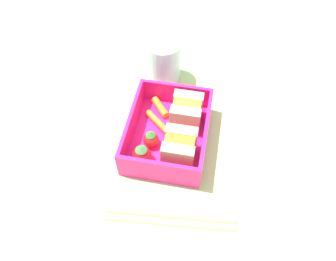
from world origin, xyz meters
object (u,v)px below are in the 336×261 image
sandwich_left (187,112)px  carrot_stick_left (157,122)px  strawberry_left (142,155)px  drinking_glass (163,61)px  chopstick_pair (170,219)px  carrot_stick_far_left (160,107)px  strawberry_far_left (151,139)px  sandwich_center_left (179,148)px

sandwich_left → carrot_stick_left: size_ratio=0.98×
sandwich_left → strawberry_left: 10.63cm
carrot_stick_left → drinking_glass: 12.64cm
strawberry_left → chopstick_pair: bearing=35.9°
strawberry_left → carrot_stick_far_left: bearing=176.3°
sandwich_left → carrot_stick_left: 5.30cm
strawberry_far_left → carrot_stick_left: bearing=178.5°
strawberry_left → sandwich_center_left: bearing=108.2°
sandwich_left → chopstick_pair: bearing=1.6°
carrot_stick_far_left → drinking_glass: bearing=-172.3°
sandwich_center_left → carrot_stick_left: (-5.79, -4.73, -1.92)cm
drinking_glass → sandwich_center_left: bearing=18.6°
carrot_stick_left → strawberry_left: size_ratio=1.46×
chopstick_pair → carrot_stick_left: bearing=-161.9°
strawberry_far_left → chopstick_pair: 12.96cm
sandwich_center_left → chopstick_pair: size_ratio=0.27×
sandwich_center_left → strawberry_far_left: sandwich_center_left is taller
strawberry_left → drinking_glass: size_ratio=0.43×
sandwich_left → sandwich_center_left: size_ratio=1.00×
strawberry_left → chopstick_pair: (8.32, 6.03, -2.49)cm
sandwich_left → chopstick_pair: (17.35, 0.48, -3.31)cm
sandwich_left → strawberry_left: sandwich_left is taller
chopstick_pair → drinking_glass: drinking_glass is taller
sandwich_left → carrot_stick_far_left: bearing=-109.8°
carrot_stick_far_left → carrot_stick_left: 3.17cm
carrot_stick_far_left → carrot_stick_left: bearing=2.3°
sandwich_center_left → strawberry_far_left: bearing=-106.7°
sandwich_left → sandwich_center_left: same height
sandwich_left → carrot_stick_left: sandwich_left is taller
sandwich_center_left → chopstick_pair: 10.68cm
strawberry_left → sandwich_left: bearing=148.4°
chopstick_pair → drinking_glass: 29.26cm
sandwich_left → carrot_stick_left: bearing=-73.4°
sandwich_left → chopstick_pair: sandwich_left is taller
strawberry_far_left → strawberry_left: size_ratio=0.86×
carrot_stick_far_left → strawberry_left: bearing=-3.7°
strawberry_far_left → sandwich_left: bearing=139.8°
carrot_stick_left → drinking_glass: bearing=-173.7°
sandwich_left → drinking_glass: drinking_glass is taller
sandwich_left → chopstick_pair: size_ratio=0.27×
sandwich_left → sandwich_center_left: 7.21cm
carrot_stick_left → drinking_glass: (-12.32, -1.36, 2.45)cm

